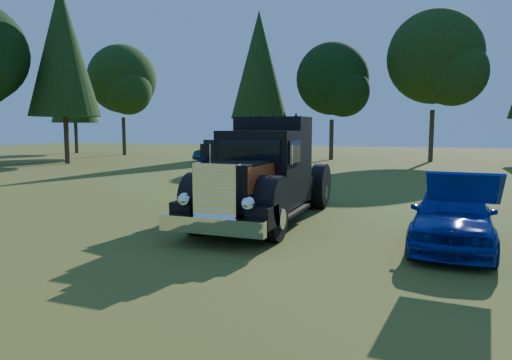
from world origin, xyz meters
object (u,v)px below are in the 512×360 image
Objects in this scene: hotrod_coupe at (453,215)px; spectator_far at (205,187)px; spectator_near at (218,190)px; distant_teal_car at (222,152)px; diamond_t_truck at (263,177)px.

hotrod_coupe is 2.40× the size of spectator_far.
spectator_near is 0.38× the size of distant_teal_car.
distant_teal_car is (-16.25, 22.45, 0.02)m from hotrod_coupe.
spectator_near is (-1.39, -0.04, -0.41)m from diamond_t_truck.
diamond_t_truck is 1.58× the size of distant_teal_car.
distant_teal_car is (-9.91, 21.36, -0.12)m from spectator_near.
spectator_near is at bearing -31.03° from distant_teal_car.
spectator_far is (-6.86, 1.28, 0.18)m from hotrod_coupe.
diamond_t_truck reaches higher than distant_teal_car.
hotrod_coupe reaches higher than spectator_far.
hotrod_coupe is at bearing -97.68° from spectator_near.
spectator_near is 0.56m from spectator_far.
distant_teal_car is (-9.39, 21.17, -0.16)m from spectator_far.
hotrod_coupe is 27.71m from distant_teal_car.
diamond_t_truck reaches higher than hotrod_coupe.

